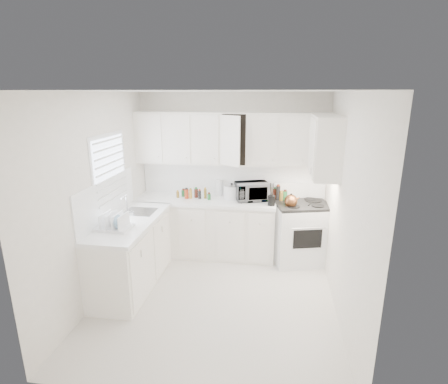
% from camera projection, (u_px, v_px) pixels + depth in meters
% --- Properties ---
extents(floor, '(3.20, 3.20, 0.00)m').
position_uv_depth(floor, '(216.00, 299.00, 4.54)').
color(floor, silver).
rests_on(floor, ground).
extents(ceiling, '(3.20, 3.20, 0.00)m').
position_uv_depth(ceiling, '(214.00, 91.00, 3.83)').
color(ceiling, white).
rests_on(ceiling, ground).
extents(wall_back, '(3.00, 0.00, 3.00)m').
position_uv_depth(wall_back, '(232.00, 174.00, 5.71)').
color(wall_back, white).
rests_on(wall_back, ground).
extents(wall_front, '(3.00, 0.00, 3.00)m').
position_uv_depth(wall_front, '(179.00, 267.00, 2.67)').
color(wall_front, white).
rests_on(wall_front, ground).
extents(wall_left, '(0.00, 3.20, 3.20)m').
position_uv_depth(wall_left, '(98.00, 198.00, 4.40)').
color(wall_left, white).
rests_on(wall_left, ground).
extents(wall_right, '(0.00, 3.20, 3.20)m').
position_uv_depth(wall_right, '(345.00, 210.00, 3.97)').
color(wall_right, white).
rests_on(wall_right, ground).
extents(window_blinds, '(0.06, 0.96, 1.06)m').
position_uv_depth(window_blinds, '(111.00, 173.00, 4.67)').
color(window_blinds, white).
rests_on(window_blinds, wall_left).
extents(lower_cabinets_back, '(2.22, 0.60, 0.90)m').
position_uv_depth(lower_cabinets_back, '(206.00, 228.00, 5.71)').
color(lower_cabinets_back, white).
rests_on(lower_cabinets_back, floor).
extents(lower_cabinets_left, '(0.60, 1.60, 0.90)m').
position_uv_depth(lower_cabinets_left, '(132.00, 254.00, 4.78)').
color(lower_cabinets_left, white).
rests_on(lower_cabinets_left, floor).
extents(countertop_back, '(2.24, 0.64, 0.05)m').
position_uv_depth(countertop_back, '(205.00, 201.00, 5.57)').
color(countertop_back, white).
rests_on(countertop_back, lower_cabinets_back).
extents(countertop_left, '(0.64, 1.62, 0.05)m').
position_uv_depth(countertop_left, '(130.00, 222.00, 4.65)').
color(countertop_left, white).
rests_on(countertop_left, lower_cabinets_left).
extents(backsplash_back, '(2.98, 0.02, 0.55)m').
position_uv_depth(backsplash_back, '(232.00, 179.00, 5.72)').
color(backsplash_back, white).
rests_on(backsplash_back, wall_back).
extents(backsplash_left, '(0.02, 1.60, 0.55)m').
position_uv_depth(backsplash_left, '(107.00, 199.00, 4.61)').
color(backsplash_left, white).
rests_on(backsplash_left, wall_left).
extents(upper_cabinets_back, '(3.00, 0.33, 0.80)m').
position_uv_depth(upper_cabinets_back, '(231.00, 164.00, 5.50)').
color(upper_cabinets_back, white).
rests_on(upper_cabinets_back, wall_back).
extents(upper_cabinets_right, '(0.33, 0.90, 0.80)m').
position_uv_depth(upper_cabinets_right, '(323.00, 176.00, 4.72)').
color(upper_cabinets_right, white).
rests_on(upper_cabinets_right, wall_right).
extents(sink, '(0.42, 0.38, 0.30)m').
position_uv_depth(sink, '(139.00, 204.00, 4.95)').
color(sink, gray).
rests_on(sink, countertop_left).
extents(stove, '(0.94, 0.83, 1.23)m').
position_uv_depth(stove, '(301.00, 224.00, 5.42)').
color(stove, white).
rests_on(stove, floor).
extents(tea_kettle, '(0.27, 0.24, 0.22)m').
position_uv_depth(tea_kettle, '(291.00, 200.00, 5.17)').
color(tea_kettle, brown).
rests_on(tea_kettle, stove).
extents(frying_pan, '(0.40, 0.52, 0.04)m').
position_uv_depth(frying_pan, '(313.00, 200.00, 5.45)').
color(frying_pan, black).
rests_on(frying_pan, stove).
extents(microwave, '(0.57, 0.43, 0.34)m').
position_uv_depth(microwave, '(252.00, 189.00, 5.48)').
color(microwave, gray).
rests_on(microwave, countertop_back).
extents(rice_cooker, '(0.30, 0.30, 0.26)m').
position_uv_depth(rice_cooker, '(232.00, 191.00, 5.56)').
color(rice_cooker, white).
rests_on(rice_cooker, countertop_back).
extents(paper_towel, '(0.12, 0.12, 0.27)m').
position_uv_depth(paper_towel, '(219.00, 188.00, 5.72)').
color(paper_towel, white).
rests_on(paper_towel, countertop_back).
extents(utensil_crock, '(0.13, 0.13, 0.36)m').
position_uv_depth(utensil_crock, '(272.00, 194.00, 5.21)').
color(utensil_crock, black).
rests_on(utensil_crock, countertop_back).
extents(dish_rack, '(0.43, 0.34, 0.23)m').
position_uv_depth(dish_rack, '(114.00, 220.00, 4.32)').
color(dish_rack, white).
rests_on(dish_rack, countertop_left).
extents(spice_left_0, '(0.06, 0.06, 0.13)m').
position_uv_depth(spice_left_0, '(179.00, 192.00, 5.74)').
color(spice_left_0, olive).
rests_on(spice_left_0, countertop_back).
extents(spice_left_1, '(0.06, 0.06, 0.13)m').
position_uv_depth(spice_left_1, '(182.00, 193.00, 5.64)').
color(spice_left_1, '#246C30').
rests_on(spice_left_1, countertop_back).
extents(spice_left_2, '(0.06, 0.06, 0.13)m').
position_uv_depth(spice_left_2, '(188.00, 192.00, 5.72)').
color(spice_left_2, '#AC3516').
rests_on(spice_left_2, countertop_back).
extents(spice_left_3, '(0.06, 0.06, 0.13)m').
position_uv_depth(spice_left_3, '(191.00, 194.00, 5.62)').
color(spice_left_3, gold).
rests_on(spice_left_3, countertop_back).
extents(spice_left_4, '(0.06, 0.06, 0.13)m').
position_uv_depth(spice_left_4, '(197.00, 193.00, 5.70)').
color(spice_left_4, '#4D2016').
rests_on(spice_left_4, countertop_back).
extents(spice_left_5, '(0.06, 0.06, 0.13)m').
position_uv_depth(spice_left_5, '(201.00, 194.00, 5.60)').
color(spice_left_5, black).
rests_on(spice_left_5, countertop_back).
extents(spice_left_6, '(0.06, 0.06, 0.13)m').
position_uv_depth(spice_left_6, '(206.00, 193.00, 5.67)').
color(spice_left_6, olive).
rests_on(spice_left_6, countertop_back).
extents(spice_left_7, '(0.06, 0.06, 0.13)m').
position_uv_depth(spice_left_7, '(210.00, 195.00, 5.58)').
color(spice_left_7, '#246C30').
rests_on(spice_left_7, countertop_back).
extents(sauce_right_0, '(0.06, 0.06, 0.19)m').
position_uv_depth(sauce_right_0, '(267.00, 193.00, 5.56)').
color(sauce_right_0, '#AC3516').
rests_on(sauce_right_0, countertop_back).
extents(sauce_right_1, '(0.06, 0.06, 0.19)m').
position_uv_depth(sauce_right_1, '(270.00, 194.00, 5.50)').
color(sauce_right_1, gold).
rests_on(sauce_right_1, countertop_back).
extents(sauce_right_2, '(0.06, 0.06, 0.19)m').
position_uv_depth(sauce_right_2, '(274.00, 193.00, 5.55)').
color(sauce_right_2, '#4D2016').
rests_on(sauce_right_2, countertop_back).
extents(sauce_right_3, '(0.06, 0.06, 0.19)m').
position_uv_depth(sauce_right_3, '(278.00, 194.00, 5.48)').
color(sauce_right_3, black).
rests_on(sauce_right_3, countertop_back).
extents(sauce_right_4, '(0.06, 0.06, 0.19)m').
position_uv_depth(sauce_right_4, '(281.00, 194.00, 5.53)').
color(sauce_right_4, olive).
rests_on(sauce_right_4, countertop_back).
extents(sauce_right_5, '(0.06, 0.06, 0.19)m').
position_uv_depth(sauce_right_5, '(285.00, 195.00, 5.47)').
color(sauce_right_5, '#246C30').
rests_on(sauce_right_5, countertop_back).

